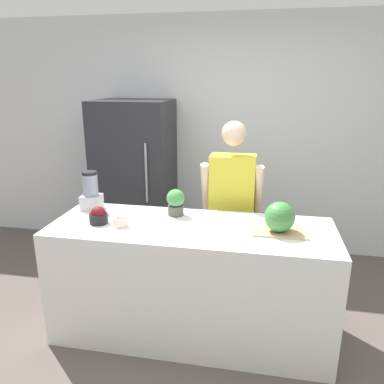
# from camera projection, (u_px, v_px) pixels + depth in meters

# --- Properties ---
(ground_plane) EXTENTS (14.00, 14.00, 0.00)m
(ground_plane) POSITION_uv_depth(u_px,v_px,m) (181.00, 363.00, 2.66)
(ground_plane) COLOR #564C47
(wall_back) EXTENTS (8.00, 0.06, 2.60)m
(wall_back) POSITION_uv_depth(u_px,v_px,m) (219.00, 137.00, 4.22)
(wall_back) COLOR silver
(wall_back) RESTS_ON ground_plane
(counter_island) EXTENTS (2.08, 0.74, 0.90)m
(counter_island) POSITION_uv_depth(u_px,v_px,m) (191.00, 280.00, 2.87)
(counter_island) COLOR white
(counter_island) RESTS_ON ground_plane
(refrigerator) EXTENTS (0.80, 0.69, 1.72)m
(refrigerator) POSITION_uv_depth(u_px,v_px,m) (136.00, 180.00, 4.15)
(refrigerator) COLOR #232328
(refrigerator) RESTS_ON ground_plane
(person) EXTENTS (0.53, 0.26, 1.60)m
(person) POSITION_uv_depth(u_px,v_px,m) (232.00, 210.00, 3.31)
(person) COLOR #333338
(person) RESTS_ON ground_plane
(cutting_board) EXTENTS (0.38, 0.24, 0.01)m
(cutting_board) POSITION_uv_depth(u_px,v_px,m) (280.00, 231.00, 2.63)
(cutting_board) COLOR tan
(cutting_board) RESTS_ON counter_island
(watermelon) EXTENTS (0.21, 0.21, 0.21)m
(watermelon) POSITION_uv_depth(u_px,v_px,m) (280.00, 217.00, 2.59)
(watermelon) COLOR #3D7F3D
(watermelon) RESTS_ON cutting_board
(bowl_cherries) EXTENTS (0.14, 0.14, 0.13)m
(bowl_cherries) POSITION_uv_depth(u_px,v_px,m) (98.00, 216.00, 2.78)
(bowl_cherries) COLOR black
(bowl_cherries) RESTS_ON counter_island
(bowl_cream) EXTENTS (0.11, 0.11, 0.11)m
(bowl_cream) POSITION_uv_depth(u_px,v_px,m) (120.00, 220.00, 2.72)
(bowl_cream) COLOR beige
(bowl_cream) RESTS_ON counter_island
(blender) EXTENTS (0.15, 0.15, 0.32)m
(blender) POSITION_uv_depth(u_px,v_px,m) (91.00, 192.00, 3.06)
(blender) COLOR #B7B7BC
(blender) RESTS_ON counter_island
(potted_plant) EXTENTS (0.14, 0.14, 0.21)m
(potted_plant) POSITION_uv_depth(u_px,v_px,m) (176.00, 202.00, 2.93)
(potted_plant) COLOR #514C47
(potted_plant) RESTS_ON counter_island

